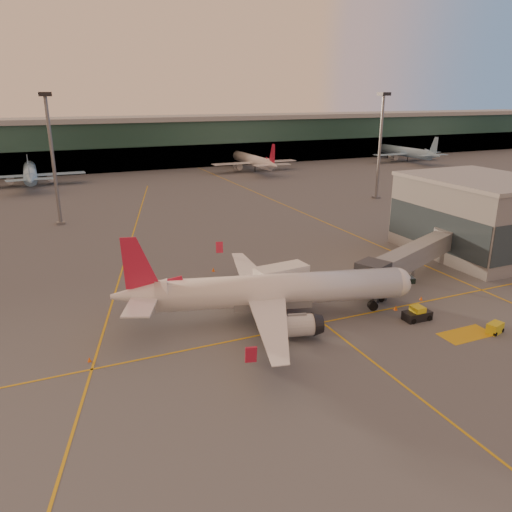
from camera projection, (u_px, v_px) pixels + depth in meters
name	position (u px, v px, depth m)	size (l,w,h in m)	color
ground	(305.00, 350.00, 51.64)	(600.00, 600.00, 0.00)	#4C4F54
taxi_markings	(145.00, 245.00, 87.56)	(100.12, 173.00, 0.01)	gold
terminal	(106.00, 144.00, 172.31)	(400.00, 20.00, 17.60)	#19382D
gate_building	(478.00, 216.00, 81.33)	(18.40, 22.40, 12.60)	slate
mast_west_near	(52.00, 150.00, 96.82)	(2.40, 2.40, 25.60)	slate
mast_east_near	(381.00, 138.00, 122.01)	(2.40, 2.40, 25.60)	slate
distant_aircraft_row	(47.00, 184.00, 146.30)	(290.00, 34.00, 13.00)	#83B3DB
main_airplane	(270.00, 291.00, 57.84)	(34.86, 31.78, 10.68)	white
jet_bridge	(418.00, 254.00, 70.40)	(24.91, 13.01, 5.46)	slate
catering_truck	(282.00, 283.00, 61.96)	(6.80, 3.44, 5.10)	#A9182E
gpu_cart	(495.00, 328.00, 55.28)	(2.22, 1.66, 1.16)	gold
pushback_tug	(417.00, 314.00, 58.43)	(3.26, 1.81, 1.67)	black
cone_nose	(421.00, 298.00, 64.14)	(0.41, 0.41, 0.52)	#F9620D
cone_tail	(89.00, 359.00, 49.41)	(0.38, 0.38, 0.49)	#F9620D
cone_wing_left	(213.00, 270.00, 74.51)	(0.43, 0.43, 0.55)	#F9620D
cone_fwd	(396.00, 308.00, 61.17)	(0.47, 0.47, 0.59)	#F9620D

